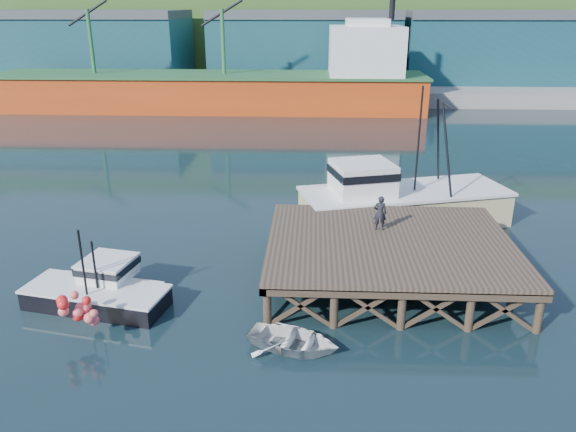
# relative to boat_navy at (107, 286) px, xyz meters

# --- Properties ---
(ground) EXTENTS (300.00, 300.00, 0.00)m
(ground) POSITION_rel_boat_navy_xyz_m (7.87, 2.72, -0.66)
(ground) COLOR black
(ground) RESTS_ON ground
(wharf) EXTENTS (12.00, 10.00, 2.62)m
(wharf) POSITION_rel_boat_navy_xyz_m (13.37, 2.53, 1.29)
(wharf) COLOR brown
(wharf) RESTS_ON ground
(far_quay) EXTENTS (160.00, 40.00, 2.00)m
(far_quay) POSITION_rel_boat_navy_xyz_m (7.87, 72.72, 0.34)
(far_quay) COLOR gray
(far_quay) RESTS_ON ground
(warehouse_left) EXTENTS (32.00, 16.00, 9.00)m
(warehouse_left) POSITION_rel_boat_navy_xyz_m (-27.13, 67.72, 5.84)
(warehouse_left) COLOR #1B5259
(warehouse_left) RESTS_ON far_quay
(warehouse_mid) EXTENTS (28.00, 16.00, 9.00)m
(warehouse_mid) POSITION_rel_boat_navy_xyz_m (7.87, 67.72, 5.84)
(warehouse_mid) COLOR #1B5259
(warehouse_mid) RESTS_ON far_quay
(warehouse_right) EXTENTS (30.00, 16.00, 9.00)m
(warehouse_right) POSITION_rel_boat_navy_xyz_m (37.87, 67.72, 5.84)
(warehouse_right) COLOR #1B5259
(warehouse_right) RESTS_ON far_quay
(cargo_ship) EXTENTS (55.50, 10.00, 13.75)m
(cargo_ship) POSITION_rel_boat_navy_xyz_m (-0.59, 50.72, 2.66)
(cargo_ship) COLOR #CD4213
(cargo_ship) RESTS_ON ground
(hillside) EXTENTS (220.00, 50.00, 22.00)m
(hillside) POSITION_rel_boat_navy_xyz_m (7.87, 102.72, 10.34)
(hillside) COLOR #2D511E
(hillside) RESTS_ON ground
(boat_navy) EXTENTS (5.47, 3.34, 3.26)m
(boat_navy) POSITION_rel_boat_navy_xyz_m (0.00, 0.00, 0.00)
(boat_navy) COLOR black
(boat_navy) RESTS_ON ground
(boat_black) EXTENTS (6.90, 5.72, 4.05)m
(boat_black) POSITION_rel_boat_navy_xyz_m (-0.18, -0.47, 0.09)
(boat_black) COLOR black
(boat_black) RESTS_ON ground
(trawler) EXTENTS (13.58, 7.86, 8.58)m
(trawler) POSITION_rel_boat_navy_xyz_m (14.99, 10.55, 1.11)
(trawler) COLOR beige
(trawler) RESTS_ON ground
(dinghy) EXTENTS (4.41, 3.73, 0.78)m
(dinghy) POSITION_rel_boat_navy_xyz_m (8.86, -3.67, -0.27)
(dinghy) COLOR white
(dinghy) RESTS_ON ground
(dockworker) EXTENTS (0.68, 0.47, 1.82)m
(dockworker) POSITION_rel_boat_navy_xyz_m (12.98, 4.05, 2.38)
(dockworker) COLOR black
(dockworker) RESTS_ON wharf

